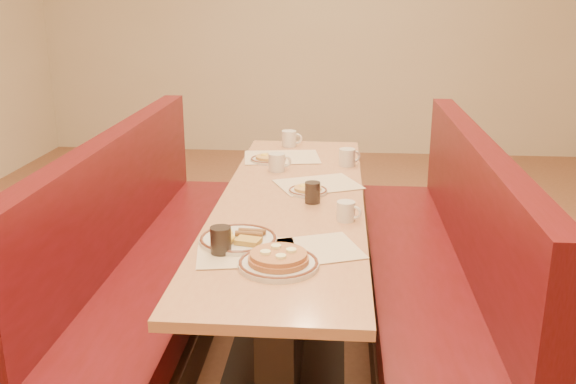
# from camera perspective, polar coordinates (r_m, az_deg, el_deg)

# --- Properties ---
(ground) EXTENTS (8.00, 8.00, 0.00)m
(ground) POSITION_cam_1_polar(r_m,az_deg,el_deg) (3.44, 0.29, -12.55)
(ground) COLOR #9E6647
(ground) RESTS_ON ground
(diner_table) EXTENTS (0.70, 2.50, 0.75)m
(diner_table) POSITION_cam_1_polar(r_m,az_deg,el_deg) (3.27, 0.30, -6.86)
(diner_table) COLOR black
(diner_table) RESTS_ON ground
(booth_left) EXTENTS (0.55, 2.50, 1.05)m
(booth_left) POSITION_cam_1_polar(r_m,az_deg,el_deg) (3.41, -12.16, -6.50)
(booth_left) COLOR #4C3326
(booth_left) RESTS_ON ground
(booth_right) EXTENTS (0.55, 2.50, 1.05)m
(booth_right) POSITION_cam_1_polar(r_m,az_deg,el_deg) (3.31, 13.16, -7.31)
(booth_right) COLOR #4C3326
(booth_right) RESTS_ON ground
(placemat_near_left) EXTENTS (0.43, 0.35, 0.00)m
(placemat_near_left) POSITION_cam_1_polar(r_m,az_deg,el_deg) (2.50, -3.67, -5.40)
(placemat_near_left) COLOR beige
(placemat_near_left) RESTS_ON diner_table
(placemat_near_right) EXTENTS (0.46, 0.41, 0.00)m
(placemat_near_right) POSITION_cam_1_polar(r_m,az_deg,el_deg) (2.52, 1.92, -5.15)
(placemat_near_right) COLOR beige
(placemat_near_right) RESTS_ON diner_table
(placemat_far_left) EXTENTS (0.49, 0.40, 0.00)m
(placemat_far_left) POSITION_cam_1_polar(r_m,az_deg,el_deg) (3.91, -0.56, 3.13)
(placemat_far_left) COLOR beige
(placemat_far_left) RESTS_ON diner_table
(placemat_far_right) EXTENTS (0.50, 0.45, 0.00)m
(placemat_far_right) POSITION_cam_1_polar(r_m,az_deg,el_deg) (3.36, 2.67, 0.69)
(placemat_far_right) COLOR beige
(placemat_far_right) RESTS_ON diner_table
(pancake_plate) EXTENTS (0.30, 0.30, 0.07)m
(pancake_plate) POSITION_cam_1_polar(r_m,az_deg,el_deg) (2.37, -0.86, -6.16)
(pancake_plate) COLOR silver
(pancake_plate) RESTS_ON diner_table
(eggs_plate) EXTENTS (0.32, 0.32, 0.06)m
(eggs_plate) POSITION_cam_1_polar(r_m,az_deg,el_deg) (2.60, -4.55, -4.13)
(eggs_plate) COLOR silver
(eggs_plate) RESTS_ON diner_table
(extra_plate_mid) EXTENTS (0.20, 0.20, 0.04)m
(extra_plate_mid) POSITION_cam_1_polar(r_m,az_deg,el_deg) (3.22, 1.77, 0.17)
(extra_plate_mid) COLOR silver
(extra_plate_mid) RESTS_ON diner_table
(extra_plate_far) EXTENTS (0.21, 0.21, 0.04)m
(extra_plate_far) POSITION_cam_1_polar(r_m,az_deg,el_deg) (3.82, -1.76, 2.97)
(extra_plate_far) COLOR silver
(extra_plate_far) RESTS_ON diner_table
(coffee_mug_a) EXTENTS (0.11, 0.08, 0.09)m
(coffee_mug_a) POSITION_cam_1_polar(r_m,az_deg,el_deg) (2.84, 5.23, -1.68)
(coffee_mug_a) COLOR silver
(coffee_mug_a) RESTS_ON diner_table
(coffee_mug_b) EXTENTS (0.13, 0.09, 0.10)m
(coffee_mug_b) POSITION_cam_1_polar(r_m,az_deg,el_deg) (3.61, -0.95, 2.69)
(coffee_mug_b) COLOR silver
(coffee_mug_b) RESTS_ON diner_table
(coffee_mug_c) EXTENTS (0.13, 0.09, 0.10)m
(coffee_mug_c) POSITION_cam_1_polar(r_m,az_deg,el_deg) (3.73, 5.32, 3.12)
(coffee_mug_c) COLOR silver
(coffee_mug_c) RESTS_ON diner_table
(coffee_mug_d) EXTENTS (0.14, 0.10, 0.10)m
(coffee_mug_d) POSITION_cam_1_polar(r_m,az_deg,el_deg) (4.19, 0.15, 4.79)
(coffee_mug_d) COLOR silver
(coffee_mug_d) RESTS_ON diner_table
(soda_tumbler_near) EXTENTS (0.08, 0.08, 0.11)m
(soda_tumbler_near) POSITION_cam_1_polar(r_m,az_deg,el_deg) (2.48, -5.99, -4.34)
(soda_tumbler_near) COLOR black
(soda_tumbler_near) RESTS_ON diner_table
(soda_tumbler_mid) EXTENTS (0.07, 0.07, 0.10)m
(soda_tumbler_mid) POSITION_cam_1_polar(r_m,az_deg,el_deg) (3.06, 2.19, -0.05)
(soda_tumbler_mid) COLOR black
(soda_tumbler_mid) RESTS_ON diner_table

